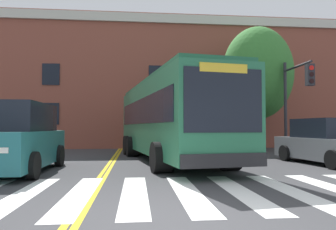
# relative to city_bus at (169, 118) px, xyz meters

# --- Properties ---
(ground_plane) EXTENTS (120.00, 120.00, 0.00)m
(ground_plane) POSITION_rel_city_bus_xyz_m (-0.80, -8.83, -1.81)
(ground_plane) COLOR #38383A
(crosswalk) EXTENTS (14.47, 4.40, 0.01)m
(crosswalk) POSITION_rel_city_bus_xyz_m (-1.42, -6.63, -1.80)
(crosswalk) COLOR white
(crosswalk) RESTS_ON ground
(lane_line_yellow_inner) EXTENTS (0.12, 36.00, 0.01)m
(lane_line_yellow_inner) POSITION_rel_city_bus_xyz_m (-2.42, 7.37, -1.80)
(lane_line_yellow_inner) COLOR gold
(lane_line_yellow_inner) RESTS_ON ground
(lane_line_yellow_outer) EXTENTS (0.12, 36.00, 0.01)m
(lane_line_yellow_outer) POSITION_rel_city_bus_xyz_m (-2.26, 7.37, -1.80)
(lane_line_yellow_outer) COLOR gold
(lane_line_yellow_outer) RESTS_ON ground
(city_bus) EXTENTS (4.13, 11.39, 3.34)m
(city_bus) POSITION_rel_city_bus_xyz_m (0.00, 0.00, 0.00)
(city_bus) COLOR #28704C
(city_bus) RESTS_ON ground
(car_teal_near_lane) EXTENTS (2.21, 4.92, 2.18)m
(car_teal_near_lane) POSITION_rel_city_bus_xyz_m (-5.13, -2.99, -0.77)
(car_teal_near_lane) COLOR #236B70
(car_teal_near_lane) RESTS_ON ground
(car_grey_far_lane) EXTENTS (2.43, 4.87, 1.76)m
(car_grey_far_lane) POSITION_rel_city_bus_xyz_m (5.95, -1.81, -1.01)
(car_grey_far_lane) COLOR slate
(car_grey_far_lane) RESTS_ON ground
(traffic_light_near_corner) EXTENTS (0.34, 2.71, 4.85)m
(traffic_light_near_corner) POSITION_rel_city_bus_xyz_m (6.52, 1.70, 1.40)
(traffic_light_near_corner) COLOR #28282D
(traffic_light_near_corner) RESTS_ON ground
(street_tree_curbside_large) EXTENTS (6.00, 6.08, 7.39)m
(street_tree_curbside_large) POSITION_rel_city_bus_xyz_m (5.86, 5.02, 2.82)
(street_tree_curbside_large) COLOR brown
(street_tree_curbside_large) RESTS_ON ground
(building_facade) EXTENTS (34.49, 8.36, 9.16)m
(building_facade) POSITION_rel_city_bus_xyz_m (0.04, 12.14, 2.78)
(building_facade) COLOR brown
(building_facade) RESTS_ON ground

